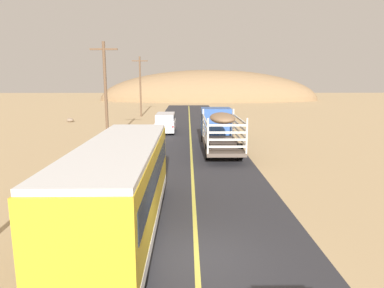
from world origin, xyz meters
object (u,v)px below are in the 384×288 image
(livestock_truck, at_px, (218,125))
(bus, at_px, (121,185))
(power_pole_far, at_px, (140,85))
(boulder_near_shoulder, at_px, (70,120))
(car_far, at_px, (166,122))
(power_pole_mid, at_px, (106,90))

(livestock_truck, distance_m, bus, 16.26)
(power_pole_far, xyz_separation_m, boulder_near_shoulder, (-8.09, -6.26, -4.24))
(livestock_truck, bearing_deg, power_pole_far, 112.22)
(car_far, bearing_deg, livestock_truck, -57.89)
(car_far, height_order, boulder_near_shoulder, car_far)
(livestock_truck, relative_size, power_pole_far, 1.16)
(livestock_truck, xyz_separation_m, power_pole_far, (-9.09, 22.26, 2.69))
(power_pole_mid, bearing_deg, livestock_truck, -7.79)
(power_pole_mid, height_order, boulder_near_shoulder, power_pole_mid)
(bus, relative_size, car_far, 2.16)
(livestock_truck, relative_size, power_pole_mid, 1.17)
(power_pole_mid, xyz_separation_m, power_pole_far, (0.00, 21.01, 0.05))
(power_pole_far, bearing_deg, bus, -83.48)
(power_pole_far, bearing_deg, livestock_truck, -67.78)
(car_far, relative_size, power_pole_mid, 0.56)
(bus, xyz_separation_m, boulder_near_shoulder, (-12.41, 31.54, -1.50))
(livestock_truck, distance_m, car_far, 8.79)
(livestock_truck, height_order, power_pole_far, power_pole_far)
(car_far, height_order, power_pole_mid, power_pole_mid)
(car_far, xyz_separation_m, power_pole_mid, (-4.44, -6.17, 3.35))
(car_far, height_order, power_pole_far, power_pole_far)
(bus, xyz_separation_m, power_pole_far, (-4.32, 37.80, 2.74))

